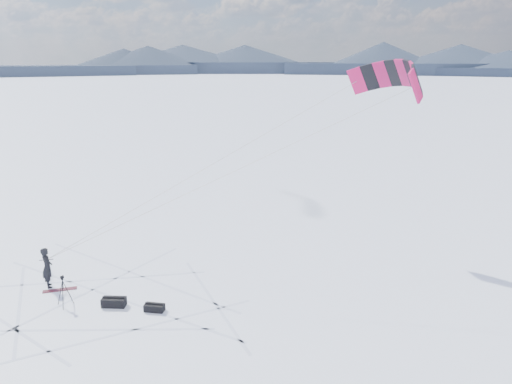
{
  "coord_description": "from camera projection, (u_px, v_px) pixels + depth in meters",
  "views": [
    {
      "loc": [
        5.11,
        -18.29,
        9.23
      ],
      "look_at": [
        8.03,
        2.91,
        3.52
      ],
      "focal_mm": 35.0,
      "sensor_mm": 36.0,
      "label": 1
    }
  ],
  "objects": [
    {
      "name": "power_kite",
      "position": [
        392.0,
        79.0,
        22.63
      ],
      "size": [
        16.45,
        5.8,
        8.05
      ],
      "color": "#C21351",
      "rests_on": "ground"
    },
    {
      "name": "snowkiter",
      "position": [
        49.0,
        286.0,
        20.92
      ],
      "size": [
        0.62,
        0.74,
        1.73
      ],
      "primitive_type": "imported",
      "rotation": [
        0.0,
        0.0,
        1.95
      ],
      "color": "black",
      "rests_on": "ground"
    },
    {
      "name": "snow_tracks",
      "position": [
        39.0,
        317.0,
        18.44
      ],
      "size": [
        17.62,
        14.39,
        0.01
      ],
      "color": "#AAB5D4",
      "rests_on": "ground"
    },
    {
      "name": "horizon_hills",
      "position": [
        51.0,
        226.0,
        18.36
      ],
      "size": [
        704.0,
        705.94,
        8.29
      ],
      "color": "#1E293D",
      "rests_on": "ground"
    },
    {
      "name": "snowboard",
      "position": [
        60.0,
        290.0,
        20.59
      ],
      "size": [
        1.36,
        0.46,
        0.04
      ],
      "primitive_type": "cube",
      "rotation": [
        0.0,
        0.0,
        0.16
      ],
      "color": "maroon",
      "rests_on": "ground"
    },
    {
      "name": "gear_bag_b",
      "position": [
        154.0,
        307.0,
        18.84
      ],
      "size": [
        0.82,
        0.58,
        0.34
      ],
      "rotation": [
        0.0,
        0.0,
        -0.32
      ],
      "color": "black",
      "rests_on": "ground"
    },
    {
      "name": "ground",
      "position": [
        60.0,
        307.0,
        19.21
      ],
      "size": [
        1800.0,
        1800.0,
        0.0
      ],
      "primitive_type": "plane",
      "color": "white"
    },
    {
      "name": "tripod",
      "position": [
        63.0,
        287.0,
        19.07
      ],
      "size": [
        0.63,
        0.55,
        1.25
      ],
      "rotation": [
        0.0,
        0.0,
        0.54
      ],
      "color": "black",
      "rests_on": "ground"
    },
    {
      "name": "gear_bag_a",
      "position": [
        114.0,
        302.0,
        19.21
      ],
      "size": [
        0.97,
        0.59,
        0.4
      ],
      "rotation": [
        0.0,
        0.0,
        -0.19
      ],
      "color": "black",
      "rests_on": "ground"
    }
  ]
}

